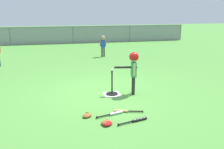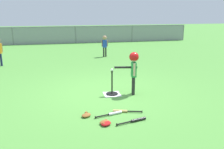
# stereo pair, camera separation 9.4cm
# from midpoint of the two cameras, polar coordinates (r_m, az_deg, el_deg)

# --- Properties ---
(ground_plane) EXTENTS (60.00, 60.00, 0.00)m
(ground_plane) POSITION_cam_midpoint_polar(r_m,az_deg,el_deg) (6.57, -2.51, -4.42)
(ground_plane) COLOR #51933D
(home_plate) EXTENTS (0.44, 0.44, 0.01)m
(home_plate) POSITION_cam_midpoint_polar(r_m,az_deg,el_deg) (6.47, -0.42, -4.67)
(home_plate) COLOR white
(home_plate) RESTS_ON ground_plane
(batting_tee) EXTENTS (0.32, 0.32, 0.64)m
(batting_tee) POSITION_cam_midpoint_polar(r_m,az_deg,el_deg) (6.44, -0.42, -3.88)
(batting_tee) COLOR black
(batting_tee) RESTS_ON ground_plane
(baseball_on_tee) EXTENTS (0.07, 0.07, 0.07)m
(baseball_on_tee) POSITION_cam_midpoint_polar(r_m,az_deg,el_deg) (6.28, -0.43, 1.10)
(baseball_on_tee) COLOR white
(baseball_on_tee) RESTS_ON batting_tee
(batter_child) EXTENTS (0.63, 0.32, 1.15)m
(batter_child) POSITION_cam_midpoint_polar(r_m,az_deg,el_deg) (6.29, 4.69, 2.38)
(batter_child) COLOR #262626
(batter_child) RESTS_ON ground_plane
(fielder_near_right) EXTENTS (0.30, 0.20, 1.02)m
(fielder_near_right) POSITION_cam_midpoint_polar(r_m,az_deg,el_deg) (11.58, -2.40, 7.44)
(fielder_near_right) COLOR #262626
(fielder_near_right) RESTS_ON ground_plane
(spare_bat_silver) EXTENTS (0.61, 0.21, 0.06)m
(spare_bat_silver) POSITION_cam_midpoint_polar(r_m,az_deg,el_deg) (5.24, -0.22, -9.30)
(spare_bat_silver) COLOR silver
(spare_bat_silver) RESTS_ON ground_plane
(spare_bat_wood) EXTENTS (0.64, 0.23, 0.06)m
(spare_bat_wood) POSITION_cam_midpoint_polar(r_m,az_deg,el_deg) (5.37, 2.38, -8.66)
(spare_bat_wood) COLOR #DBB266
(spare_bat_wood) RESTS_ON ground_plane
(spare_bat_black) EXTENTS (0.66, 0.22, 0.06)m
(spare_bat_black) POSITION_cam_midpoint_polar(r_m,az_deg,el_deg) (4.98, 5.36, -10.74)
(spare_bat_black) COLOR black
(spare_bat_black) RESTS_ON ground_plane
(glove_by_plate) EXTENTS (0.27, 0.24, 0.07)m
(glove_by_plate) POSITION_cam_midpoint_polar(r_m,az_deg,el_deg) (4.86, -1.99, -11.30)
(glove_by_plate) COLOR brown
(glove_by_plate) RESTS_ON ground_plane
(glove_near_bats) EXTENTS (0.27, 0.26, 0.07)m
(glove_near_bats) POSITION_cam_midpoint_polar(r_m,az_deg,el_deg) (4.81, -1.64, -11.56)
(glove_near_bats) COLOR #B21919
(glove_near_bats) RESTS_ON ground_plane
(glove_tossed_aside) EXTENTS (0.27, 0.26, 0.07)m
(glove_tossed_aside) POSITION_cam_midpoint_polar(r_m,az_deg,el_deg) (5.19, -6.43, -9.60)
(glove_tossed_aside) COLOR brown
(glove_tossed_aside) RESTS_ON ground_plane
(outfield_fence) EXTENTS (16.06, 0.06, 1.15)m
(outfield_fence) POSITION_cam_midpoint_polar(r_m,az_deg,el_deg) (16.63, -9.41, 9.44)
(outfield_fence) COLOR slate
(outfield_fence) RESTS_ON ground_plane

